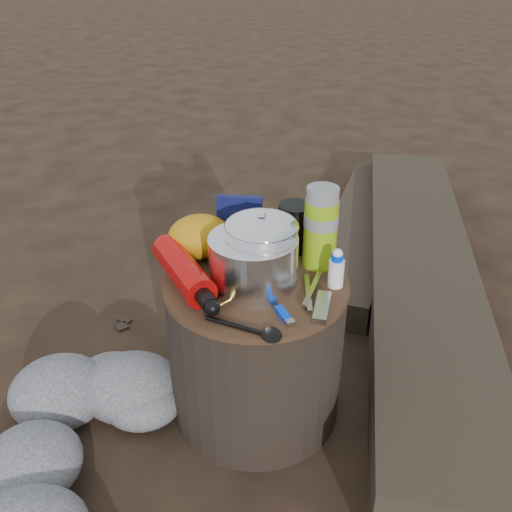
{
  "coord_description": "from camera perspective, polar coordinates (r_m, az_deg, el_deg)",
  "views": [
    {
      "loc": [
        -0.15,
        -1.12,
        1.13
      ],
      "look_at": [
        0.0,
        0.0,
        0.48
      ],
      "focal_mm": 39.09,
      "sensor_mm": 36.0,
      "label": 1
    }
  ],
  "objects": [
    {
      "name": "log_small",
      "position": [
        2.4,
        10.71,
        2.83
      ],
      "size": [
        0.79,
        1.29,
        0.11
      ],
      "primitive_type": "cube",
      "rotation": [
        0.0,
        0.0,
        -0.45
      ],
      "color": "#31281F",
      "rests_on": "ground"
    },
    {
      "name": "spork",
      "position": [
        1.19,
        -1.95,
        -7.12
      ],
      "size": [
        0.16,
        0.12,
        0.01
      ],
      "primitive_type": null,
      "rotation": [
        0.0,
        0.0,
        1.02
      ],
      "color": "black",
      "rests_on": "stump"
    },
    {
      "name": "squeeze_bottle",
      "position": [
        1.32,
        8.22,
        -1.41
      ],
      "size": [
        0.04,
        0.04,
        0.09
      ],
      "primitive_type": "cylinder",
      "color": "white",
      "rests_on": "stump"
    },
    {
      "name": "camping_pot",
      "position": [
        1.31,
        0.56,
        0.85
      ],
      "size": [
        0.17,
        0.17,
        0.17
      ],
      "primitive_type": "cylinder",
      "color": "white",
      "rests_on": "stump"
    },
    {
      "name": "pot_grabber",
      "position": [
        1.3,
        5.35,
        -3.63
      ],
      "size": [
        0.08,
        0.15,
        0.01
      ],
      "primitive_type": null,
      "rotation": [
        0.0,
        0.0,
        -0.31
      ],
      "color": "#ACACB1",
      "rests_on": "stump"
    },
    {
      "name": "stuff_sack",
      "position": [
        1.43,
        -5.76,
        2.0
      ],
      "size": [
        0.16,
        0.13,
        0.11
      ],
      "primitive_type": "ellipsoid",
      "color": "#C2830E",
      "rests_on": "stump"
    },
    {
      "name": "travel_mug",
      "position": [
        1.45,
        4.02,
        2.91
      ],
      "size": [
        0.08,
        0.08,
        0.13
      ],
      "primitive_type": "cylinder",
      "color": "black",
      "rests_on": "stump"
    },
    {
      "name": "fuel_bottle",
      "position": [
        1.32,
        -7.43,
        -1.47
      ],
      "size": [
        0.17,
        0.32,
        0.07
      ],
      "primitive_type": null,
      "rotation": [
        0.0,
        0.0,
        0.34
      ],
      "color": "#BE0A0A",
      "rests_on": "stump"
    },
    {
      "name": "lighter",
      "position": [
        1.22,
        2.79,
        -5.93
      ],
      "size": [
        0.04,
        0.07,
        0.01
      ],
      "primitive_type": "cube",
      "rotation": [
        0.0,
        0.0,
        0.25
      ],
      "color": "#003BF0",
      "rests_on": "stump"
    },
    {
      "name": "food_pouch",
      "position": [
        1.45,
        -1.71,
        3.34
      ],
      "size": [
        0.12,
        0.05,
        0.15
      ],
      "primitive_type": "cube",
      "rotation": [
        0.0,
        0.0,
        -0.25
      ],
      "color": "#0B0F45",
      "rests_on": "stump"
    },
    {
      "name": "log_main",
      "position": [
        2.07,
        16.4,
        -1.81
      ],
      "size": [
        0.95,
        2.03,
        0.17
      ],
      "primitive_type": "cube",
      "rotation": [
        0.0,
        0.0,
        -0.31
      ],
      "color": "#31281F",
      "rests_on": "ground"
    },
    {
      "name": "rock_ring",
      "position": [
        1.37,
        -16.18,
        -21.71
      ],
      "size": [
        0.4,
        0.87,
        0.17
      ],
      "primitive_type": null,
      "color": "slate",
      "rests_on": "ground"
    },
    {
      "name": "multitool",
      "position": [
        1.25,
        6.77,
        -5.23
      ],
      "size": [
        0.07,
        0.11,
        0.02
      ],
      "primitive_type": "cube",
      "rotation": [
        0.0,
        0.0,
        -0.35
      ],
      "color": "#ACACB1",
      "rests_on": "stump"
    },
    {
      "name": "foil_windscreen",
      "position": [
        1.29,
        -0.29,
        -0.61
      ],
      "size": [
        0.21,
        0.21,
        0.13
      ],
      "primitive_type": "cylinder",
      "color": "white",
      "rests_on": "stump"
    },
    {
      "name": "stump",
      "position": [
        1.46,
        0.0,
        -9.36
      ],
      "size": [
        0.44,
        0.44,
        0.41
      ],
      "primitive_type": "cylinder",
      "color": "black",
      "rests_on": "ground"
    },
    {
      "name": "thermos",
      "position": [
        1.37,
        6.63,
        2.89
      ],
      "size": [
        0.08,
        0.08,
        0.21
      ],
      "primitive_type": "cylinder",
      "color": "#85B112",
      "rests_on": "stump"
    },
    {
      "name": "ground",
      "position": [
        1.6,
        0.0,
        -15.04
      ],
      "size": [
        60.0,
        60.0,
        0.0
      ],
      "primitive_type": "plane",
      "color": "#2F2117",
      "rests_on": "ground"
    }
  ]
}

